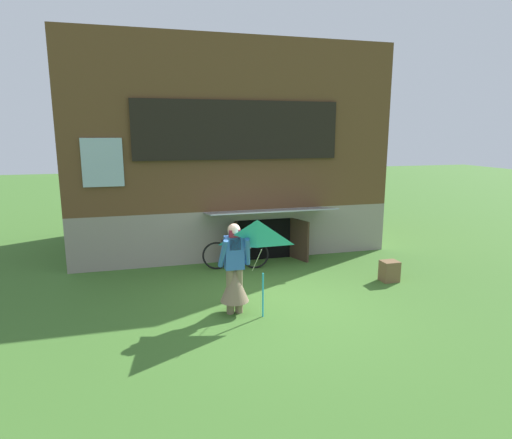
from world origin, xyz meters
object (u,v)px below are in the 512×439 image
object	(u,v)px
bicycle_silver	(236,255)
wooden_crate	(389,271)
kite	(257,247)
person	(234,276)

from	to	relation	value
bicycle_silver	wooden_crate	size ratio (longest dim) A/B	3.45
kite	person	bearing A→B (deg)	115.99
wooden_crate	person	bearing A→B (deg)	-167.93
wooden_crate	kite	bearing A→B (deg)	-158.40
bicycle_silver	wooden_crate	distance (m)	3.56
person	bicycle_silver	distance (m)	2.62
person	kite	distance (m)	0.92
wooden_crate	bicycle_silver	bearing A→B (deg)	150.65
kite	bicycle_silver	distance (m)	3.27
person	bicycle_silver	world-z (taller)	person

